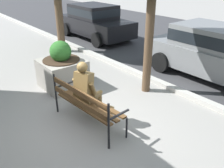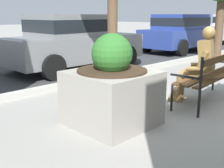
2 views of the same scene
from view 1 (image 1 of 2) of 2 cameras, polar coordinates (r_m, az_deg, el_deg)
The scene contains 7 objects.
ground_plane at distance 5.14m, azimuth -7.24°, elevation -10.38°, with size 80.00×80.00×0.00m, color gray.
curb_stone at distance 6.83m, azimuth 13.73°, elevation -0.78°, with size 60.00×0.20×0.12m, color #B2AFA8.
park_bench at distance 4.94m, azimuth -6.37°, elevation -4.41°, with size 1.83×0.67×0.95m.
bronze_statue_seated at distance 5.11m, azimuth -5.52°, elevation -1.70°, with size 0.62×0.89×1.37m.
concrete_planter at distance 6.77m, azimuth -11.74°, elevation 3.34°, with size 1.10×1.10×1.32m.
parked_car_black at distance 11.84m, azimuth -4.20°, elevation 14.83°, with size 4.10×1.92×1.56m.
parked_car_grey at distance 7.76m, azimuth 23.22°, elevation 7.24°, with size 4.10×1.92×1.56m.
Camera 1 is at (3.62, -2.10, 2.98)m, focal length 38.48 mm.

